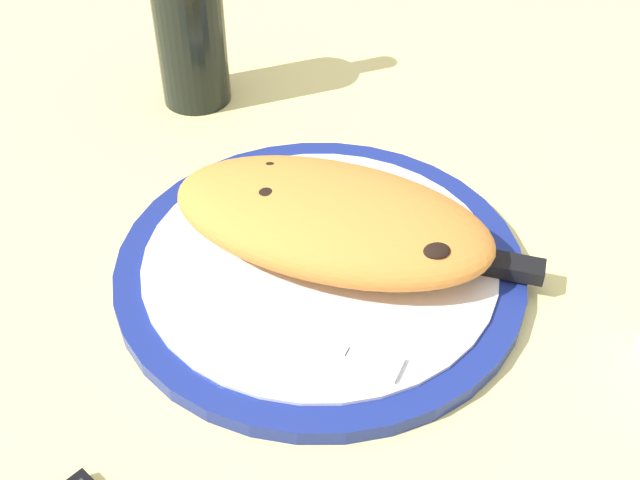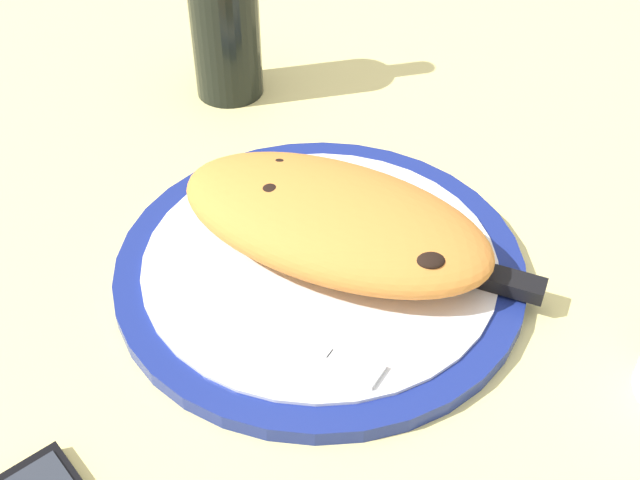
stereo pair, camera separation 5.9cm
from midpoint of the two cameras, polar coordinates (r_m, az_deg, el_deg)
name	(u,v)px [view 1 (the left image)]	position (r cm, az deg, el deg)	size (l,w,h in cm)	color
ground_plane	(320,286)	(67.81, -2.48, -3.32)	(150.00, 150.00, 3.00)	#E5D684
plate	(320,266)	(66.21, -2.54, -1.93)	(32.81, 32.81, 1.63)	navy
calzone	(333,220)	(64.87, -1.68, 1.31)	(27.84, 17.05, 5.52)	orange
fork	(311,341)	(59.42, -3.47, -7.13)	(16.92, 2.68, 0.40)	silver
knife	(439,254)	(65.54, 5.70, -1.10)	(23.97, 6.83, 1.20)	silver
wine_bottle	(188,13)	(84.15, -11.17, 15.12)	(6.98, 6.98, 24.26)	black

